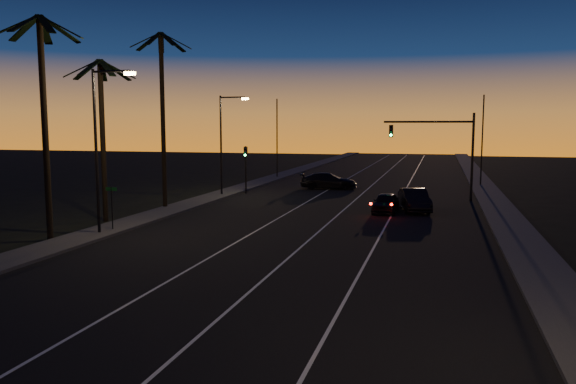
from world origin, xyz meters
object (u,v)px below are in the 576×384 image
(lead_car, at_px, (386,203))
(cross_car, at_px, (328,181))
(signal_mast, at_px, (442,141))
(right_car, at_px, (414,200))

(lead_car, bearing_deg, cross_car, 116.86)
(signal_mast, height_order, lead_car, signal_mast)
(signal_mast, relative_size, cross_car, 1.26)
(lead_car, relative_size, right_car, 0.90)
(lead_car, xyz_separation_m, cross_car, (-6.65, 13.14, 0.10))
(signal_mast, relative_size, lead_car, 1.58)
(signal_mast, relative_size, right_car, 1.42)
(signal_mast, bearing_deg, cross_car, 152.11)
(lead_car, height_order, cross_car, cross_car)
(right_car, distance_m, cross_car, 14.75)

